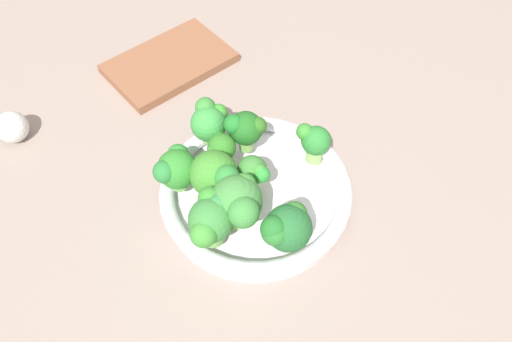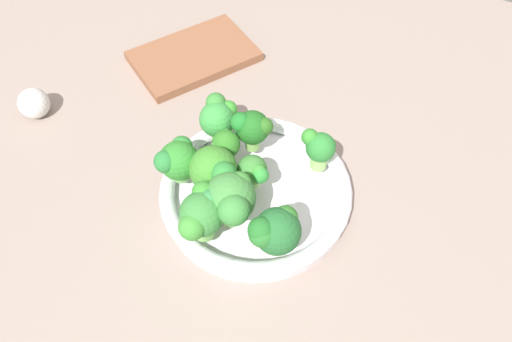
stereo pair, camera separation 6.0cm
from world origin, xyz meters
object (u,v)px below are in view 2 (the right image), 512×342
broccoli_floret_2 (215,171)px  broccoli_floret_4 (275,231)px  broccoli_floret_0 (226,145)px  broccoli_floret_5 (251,127)px  broccoli_floret_1 (178,160)px  broccoli_floret_3 (218,116)px  broccoli_floret_6 (230,199)px  garlic_bulb (33,104)px  broccoli_floret_9 (200,213)px  cutting_board (194,56)px  bowl (256,192)px  broccoli_floret_8 (253,173)px  broccoli_floret_7 (319,148)px

broccoli_floret_2 → broccoli_floret_4: bearing=-114.5°
broccoli_floret_0 → broccoli_floret_5: bearing=-32.2°
broccoli_floret_1 → broccoli_floret_3: size_ratio=1.02×
broccoli_floret_6 → broccoli_floret_4: bearing=-100.3°
broccoli_floret_2 → garlic_bulb: 35.45cm
broccoli_floret_0 → broccoli_floret_1: 6.99cm
broccoli_floret_9 → cutting_board: 38.98cm
bowl → broccoli_floret_1: broccoli_floret_1 is taller
broccoli_floret_8 → broccoli_floret_9: 9.74cm
broccoli_floret_2 → broccoli_floret_3: (9.13, 4.43, -0.41)cm
cutting_board → broccoli_floret_5: bearing=-130.6°
broccoli_floret_0 → broccoli_floret_9: size_ratio=0.69×
cutting_board → garlic_bulb: bearing=144.7°
broccoli_floret_5 → broccoli_floret_9: broccoli_floret_9 is taller
broccoli_floret_2 → bowl: bearing=-56.0°
broccoli_floret_3 → garlic_bulb: broccoli_floret_3 is taller
broccoli_floret_1 → broccoli_floret_6: 10.58cm
broccoli_floret_4 → broccoli_floret_9: size_ratio=0.90×
broccoli_floret_3 → broccoli_floret_1: bearing=172.7°
broccoli_floret_2 → broccoli_floret_1: bearing=91.8°
broccoli_floret_3 → cutting_board: size_ratio=0.31×
bowl → garlic_bulb: (-0.36, 39.44, 0.50)cm
bowl → broccoli_floret_8: (-0.55, 0.15, 4.99)cm
bowl → broccoli_floret_7: bearing=-42.9°
broccoli_floret_1 → broccoli_floret_3: broccoli_floret_3 is taller
broccoli_floret_4 → cutting_board: bearing=44.0°
broccoli_floret_3 → broccoli_floret_8: broccoli_floret_3 is taller
bowl → broccoli_floret_4: size_ratio=3.82×
broccoli_floret_7 → garlic_bulb: broccoli_floret_7 is taller
broccoli_floret_3 → broccoli_floret_2: bearing=-154.1°
broccoli_floret_3 → garlic_bulb: bearing=101.9°
bowl → broccoli_floret_1: (-3.23, 10.15, 5.47)cm
broccoli_floret_7 → broccoli_floret_8: bearing=138.6°
broccoli_floret_8 → garlic_bulb: 39.54cm
broccoli_floret_6 → broccoli_floret_7: (13.61, -6.64, -1.26)cm
broccoli_floret_7 → broccoli_floret_9: bearing=151.0°
bowl → broccoli_floret_6: (-6.80, 0.31, 6.95)cm
broccoli_floret_5 → broccoli_floret_6: (-12.56, -3.19, 0.82)cm
broccoli_floret_5 → broccoli_floret_8: (-6.31, -3.35, -1.14)cm
bowl → broccoli_floret_3: size_ratio=4.22×
broccoli_floret_3 → broccoli_floret_4: bearing=-132.7°
broccoli_floret_7 → bowl: bearing=137.1°
bowl → broccoli_floret_1: size_ratio=4.12×
broccoli_floret_3 → cutting_board: (16.52, 14.22, -6.77)cm
bowl → garlic_bulb: garlic_bulb is taller
broccoli_floret_0 → broccoli_floret_7: broccoli_floret_7 is taller
broccoli_floret_3 → broccoli_floret_8: size_ratio=1.24×
broccoli_floret_9 → cutting_board: broccoli_floret_9 is taller
broccoli_floret_5 → garlic_bulb: bearing=99.7°
garlic_bulb → cutting_board: bearing=-35.3°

